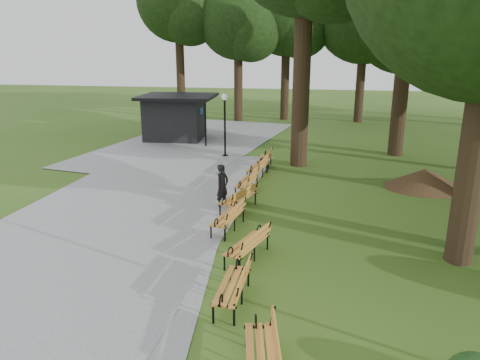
% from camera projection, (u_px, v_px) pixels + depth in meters
% --- Properties ---
extents(ground, '(100.00, 100.00, 0.00)m').
position_uv_depth(ground, '(224.00, 246.00, 13.03)').
color(ground, '#345A19').
rests_on(ground, ground).
extents(path, '(12.00, 38.00, 0.06)m').
position_uv_depth(path, '(134.00, 203.00, 16.53)').
color(path, gray).
rests_on(path, ground).
extents(person, '(0.58, 0.67, 1.56)m').
position_uv_depth(person, '(222.00, 186.00, 15.97)').
color(person, black).
rests_on(person, ground).
extents(kiosk, '(4.52, 3.99, 2.71)m').
position_uv_depth(kiosk, '(175.00, 117.00, 27.52)').
color(kiosk, black).
rests_on(kiosk, ground).
extents(lamp_post, '(0.32, 0.32, 3.22)m').
position_uv_depth(lamp_post, '(225.00, 112.00, 22.87)').
color(lamp_post, black).
rests_on(lamp_post, ground).
extents(dirt_mound, '(2.67, 2.67, 0.81)m').
position_uv_depth(dirt_mound, '(425.00, 178.00, 18.22)').
color(dirt_mound, '#47301C').
rests_on(dirt_mound, ground).
extents(bench_0, '(0.98, 1.99, 0.88)m').
position_uv_depth(bench_0, '(261.00, 355.00, 7.75)').
color(bench_0, orange).
rests_on(bench_0, ground).
extents(bench_1, '(0.68, 1.91, 0.88)m').
position_uv_depth(bench_1, '(232.00, 286.00, 10.00)').
color(bench_1, orange).
rests_on(bench_1, ground).
extents(bench_2, '(1.20, 2.00, 0.88)m').
position_uv_depth(bench_2, '(247.00, 244.00, 12.08)').
color(bench_2, orange).
rests_on(bench_2, ground).
extents(bench_3, '(0.94, 1.98, 0.88)m').
position_uv_depth(bench_3, '(228.00, 217.00, 14.02)').
color(bench_3, orange).
rests_on(bench_3, ground).
extents(bench_4, '(1.28, 2.00, 0.88)m').
position_uv_depth(bench_4, '(238.00, 198.00, 15.74)').
color(bench_4, orange).
rests_on(bench_4, ground).
extents(bench_5, '(0.81, 1.95, 0.88)m').
position_uv_depth(bench_5, '(247.00, 182.00, 17.65)').
color(bench_5, orange).
rests_on(bench_5, ground).
extents(bench_6, '(0.93, 1.98, 0.88)m').
position_uv_depth(bench_6, '(258.00, 167.00, 19.79)').
color(bench_6, orange).
rests_on(bench_6, ground).
extents(bench_7, '(0.65, 1.90, 0.88)m').
position_uv_depth(bench_7, '(264.00, 159.00, 21.15)').
color(bench_7, orange).
rests_on(bench_7, ground).
extents(tree_backdrop, '(36.91, 9.45, 16.16)m').
position_uv_depth(tree_backdrop, '(386.00, 7.00, 31.37)').
color(tree_backdrop, black).
rests_on(tree_backdrop, ground).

